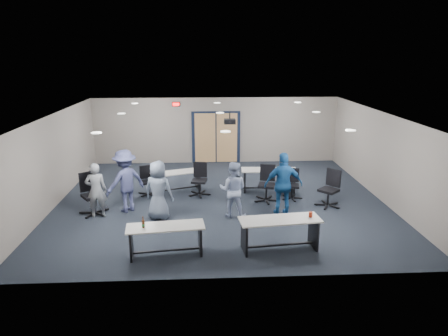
{
  "coord_description": "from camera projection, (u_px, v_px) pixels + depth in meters",
  "views": [
    {
      "loc": [
        -0.52,
        -11.73,
        4.47
      ],
      "look_at": [
        0.08,
        -0.3,
        1.13
      ],
      "focal_mm": 32.0,
      "sensor_mm": 36.0,
      "label": 1
    }
  ],
  "objects": [
    {
      "name": "chair_loose_left",
      "position": [
        93.0,
        194.0,
        11.28
      ],
      "size": [
        1.06,
        1.06,
        1.2
      ],
      "primitive_type": null,
      "rotation": [
        0.0,
        0.0,
        0.63
      ],
      "color": "black",
      "rests_on": "floor"
    },
    {
      "name": "back_wall",
      "position": [
        216.0,
        131.0,
        16.46
      ],
      "size": [
        10.0,
        0.04,
        2.7
      ],
      "primitive_type": "cube",
      "color": "gray",
      "rests_on": "floor"
    },
    {
      "name": "chair_back_a",
      "position": [
        148.0,
        181.0,
        12.87
      ],
      "size": [
        0.77,
        0.77,
        0.94
      ],
      "primitive_type": null,
      "rotation": [
        0.0,
        0.0,
        0.38
      ],
      "color": "black",
      "rests_on": "floor"
    },
    {
      "name": "right_wall",
      "position": [
        381.0,
        156.0,
        12.4
      ],
      "size": [
        0.04,
        9.0,
        2.7
      ],
      "primitive_type": "cube",
      "color": "gray",
      "rests_on": "floor"
    },
    {
      "name": "chair_back_c",
      "position": [
        267.0,
        184.0,
        12.28
      ],
      "size": [
        0.86,
        0.86,
        1.12
      ],
      "primitive_type": null,
      "rotation": [
        0.0,
        0.0,
        -0.26
      ],
      "color": "black",
      "rests_on": "floor"
    },
    {
      "name": "ceiling",
      "position": [
        221.0,
        114.0,
        11.77
      ],
      "size": [
        10.0,
        9.0,
        0.04
      ],
      "primitive_type": "cube",
      "color": "silver",
      "rests_on": "back_wall"
    },
    {
      "name": "person_navy",
      "position": [
        283.0,
        185.0,
        11.11
      ],
      "size": [
        1.08,
        0.46,
        1.83
      ],
      "primitive_type": "imported",
      "rotation": [
        0.0,
        0.0,
        3.16
      ],
      "color": "#194E8B",
      "rests_on": "floor"
    },
    {
      "name": "table_back_right",
      "position": [
        269.0,
        176.0,
        13.22
      ],
      "size": [
        1.86,
        0.71,
        0.74
      ],
      "rotation": [
        0.0,
        0.0,
        -0.06
      ],
      "color": "beige",
      "rests_on": "floor"
    },
    {
      "name": "ceiling_projector",
      "position": [
        230.0,
        121.0,
        12.34
      ],
      "size": [
        0.35,
        0.32,
        0.37
      ],
      "color": "black",
      "rests_on": "ceiling"
    },
    {
      "name": "person_lightblue",
      "position": [
        233.0,
        190.0,
        11.07
      ],
      "size": [
        0.89,
        0.76,
        1.59
      ],
      "primitive_type": "imported",
      "rotation": [
        0.0,
        0.0,
        2.91
      ],
      "color": "#A4B4D9",
      "rests_on": "floor"
    },
    {
      "name": "double_door",
      "position": [
        216.0,
        138.0,
        16.51
      ],
      "size": [
        2.0,
        0.07,
        2.2
      ],
      "color": "black",
      "rests_on": "back_wall"
    },
    {
      "name": "front_wall",
      "position": [
        231.0,
        217.0,
        7.83
      ],
      "size": [
        10.0,
        0.04,
        2.7
      ],
      "primitive_type": "cube",
      "color": "gray",
      "rests_on": "floor"
    },
    {
      "name": "exit_sign",
      "position": [
        176.0,
        104.0,
        16.02
      ],
      "size": [
        0.32,
        0.07,
        0.18
      ],
      "color": "black",
      "rests_on": "back_wall"
    },
    {
      "name": "person_plaid",
      "position": [
        158.0,
        190.0,
        10.92
      ],
      "size": [
        0.93,
        0.76,
        1.66
      ],
      "primitive_type": "imported",
      "rotation": [
        0.0,
        0.0,
        2.82
      ],
      "color": "slate",
      "rests_on": "floor"
    },
    {
      "name": "ceiling_can_lights",
      "position": [
        220.0,
        114.0,
        12.01
      ],
      "size": [
        6.24,
        5.74,
        0.02
      ],
      "primitive_type": null,
      "color": "white",
      "rests_on": "ceiling"
    },
    {
      "name": "floor",
      "position": [
        221.0,
        200.0,
        12.52
      ],
      "size": [
        10.0,
        10.0,
        0.0
      ],
      "primitive_type": "plane",
      "color": "black",
      "rests_on": "ground"
    },
    {
      "name": "left_wall",
      "position": [
        54.0,
        161.0,
        11.89
      ],
      "size": [
        0.04,
        9.0,
        2.7
      ],
      "primitive_type": "cube",
      "color": "gray",
      "rests_on": "floor"
    },
    {
      "name": "chair_back_d",
      "position": [
        292.0,
        184.0,
        12.49
      ],
      "size": [
        0.71,
        0.71,
        0.96
      ],
      "primitive_type": null,
      "rotation": [
        0.0,
        0.0,
        -0.2
      ],
      "color": "black",
      "rests_on": "floor"
    },
    {
      "name": "chair_loose_right",
      "position": [
        329.0,
        189.0,
        11.86
      ],
      "size": [
        0.99,
        0.99,
        1.11
      ],
      "primitive_type": null,
      "rotation": [
        0.0,
        0.0,
        -0.83
      ],
      "color": "black",
      "rests_on": "floor"
    },
    {
      "name": "chair_back_b",
      "position": [
        199.0,
        180.0,
        12.8
      ],
      "size": [
        0.77,
        0.77,
        1.05
      ],
      "primitive_type": null,
      "rotation": [
        0.0,
        0.0,
        -0.18
      ],
      "color": "black",
      "rests_on": "floor"
    },
    {
      "name": "person_gray",
      "position": [
        96.0,
        190.0,
        11.04
      ],
      "size": [
        0.62,
        0.45,
        1.58
      ],
      "primitive_type": "imported",
      "rotation": [
        0.0,
        0.0,
        3.27
      ],
      "color": "gray",
      "rests_on": "floor"
    },
    {
      "name": "table_back_left",
      "position": [
        176.0,
        178.0,
        13.17
      ],
      "size": [
        1.75,
        1.07,
        0.67
      ],
      "rotation": [
        0.0,
        0.0,
        0.33
      ],
      "color": "beige",
      "rests_on": "floor"
    },
    {
      "name": "table_front_left",
      "position": [
        165.0,
        235.0,
        9.03
      ],
      "size": [
        1.8,
        0.77,
        0.97
      ],
      "rotation": [
        0.0,
        0.0,
        0.11
      ],
      "color": "beige",
      "rests_on": "floor"
    },
    {
      "name": "table_front_right",
      "position": [
        280.0,
        228.0,
        9.27
      ],
      "size": [
        1.94,
        0.82,
        0.89
      ],
      "rotation": [
        0.0,
        0.0,
        0.1
      ],
      "color": "beige",
      "rests_on": "floor"
    },
    {
      "name": "person_back",
      "position": [
        125.0,
        181.0,
        11.43
      ],
      "size": [
        1.34,
        1.28,
        1.83
      ],
      "primitive_type": "imported",
      "rotation": [
        0.0,
        0.0,
        3.84
      ],
      "color": "#3D426E",
      "rests_on": "floor"
    }
  ]
}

